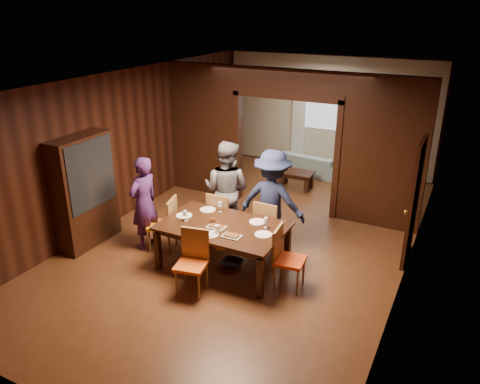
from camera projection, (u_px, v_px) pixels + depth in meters
The scene contains 32 objects.
floor at pixel (251, 237), 8.75m from camera, with size 9.00×9.00×0.00m, color #563118.
ceiling at pixel (253, 80), 7.66m from camera, with size 5.50×9.00×0.02m, color silver.
room_walls at pixel (291, 135), 9.74m from camera, with size 5.52×9.01×2.90m.
person_purple at pixel (144, 203), 8.12m from camera, with size 0.61×0.40×1.68m, color #421F5C.
person_grey at pixel (226, 190), 8.46m from camera, with size 0.90×0.70×1.84m, color #5E5B63.
person_navy at pixel (272, 200), 8.07m from camera, with size 1.17×0.67×1.81m, color #1D2548.
sofa at pixel (310, 163), 11.91m from camera, with size 1.84×0.72×0.54m, color #8FB4BC.
serving_bowl at pixel (232, 222), 7.50m from camera, with size 0.36×0.36×0.09m, color black.
dining_table at pixel (223, 246), 7.64m from camera, with size 1.99×1.24×0.76m, color black.
coffee_table at pixel (296, 180), 11.01m from camera, with size 0.80×0.50×0.40m, color black.
chair_left at pixel (162, 224), 8.17m from camera, with size 0.44×0.44×0.97m, color orange, non-canonical shape.
chair_right at pixel (290, 259), 7.06m from camera, with size 0.44×0.44×0.97m, color #F14616, non-canonical shape.
chair_far_l at pixel (223, 217), 8.44m from camera, with size 0.44×0.44×0.97m, color #C57912, non-canonical shape.
chair_far_r at pixel (270, 225), 8.11m from camera, with size 0.44×0.44×0.97m, color #C07012, non-canonical shape.
chair_near at pixel (191, 263), 6.93m from camera, with size 0.44×0.44×0.97m, color #F05816, non-canonical shape.
hutch at pixel (85, 191), 8.20m from camera, with size 0.40×1.20×2.00m, color black.
door_right at pixel (414, 202), 7.63m from camera, with size 0.06×0.90×2.10m, color black.
window_far at pixel (328, 104), 11.77m from camera, with size 1.20×0.03×1.30m, color silver.
curtain_left at pixel (299, 119), 12.23m from camera, with size 0.35×0.06×2.40m, color white.
curtain_right at pixel (356, 125), 11.59m from camera, with size 0.35×0.06×2.40m, color white.
plate_left at pixel (184, 216), 7.82m from camera, with size 0.27×0.27×0.01m, color white.
plate_far_l at pixel (208, 210), 8.04m from camera, with size 0.27×0.27×0.01m, color white.
plate_far_r at pixel (257, 222), 7.60m from camera, with size 0.27×0.27×0.01m, color white.
plate_right at pixel (263, 234), 7.18m from camera, with size 0.27×0.27×0.01m, color white.
plate_near at pixel (210, 234), 7.18m from camera, with size 0.27×0.27×0.01m, color silver.
platter_a at pixel (216, 227), 7.41m from camera, with size 0.30×0.20×0.04m, color gray.
platter_b at pixel (232, 236), 7.12m from camera, with size 0.30×0.20×0.04m, color gray.
wineglass_left at pixel (185, 216), 7.61m from camera, with size 0.08×0.08×0.18m, color silver, non-canonical shape.
wineglass_far at pixel (220, 207), 7.95m from camera, with size 0.08×0.08×0.18m, color silver, non-canonical shape.
wineglass_right at pixel (266, 223), 7.37m from camera, with size 0.08×0.08×0.18m, color white, non-canonical shape.
tumbler at pixel (217, 229), 7.20m from camera, with size 0.07×0.07×0.14m, color white.
condiment_jar at pixel (213, 221), 7.52m from camera, with size 0.08×0.08×0.11m, color #512E13, non-canonical shape.
Camera 1 is at (3.35, -7.03, 4.07)m, focal length 35.00 mm.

